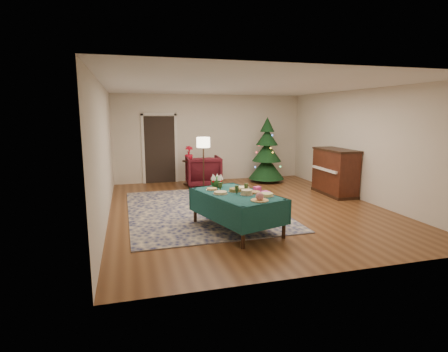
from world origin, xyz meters
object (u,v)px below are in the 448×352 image
object	(u,v)px
armchair	(203,170)
floor_lamp	(203,146)
potted_plant	(189,156)
piano	(335,172)
gift_box	(257,189)
christmas_tree	(267,153)
buffet_table	(237,201)
side_table	(189,173)

from	to	relation	value
armchair	floor_lamp	distance (m)	1.05
armchair	potted_plant	xyz separation A→B (m)	(-0.35, 0.41, 0.36)
potted_plant	piano	distance (m)	4.20
gift_box	christmas_tree	world-z (taller)	christmas_tree
potted_plant	floor_lamp	bearing A→B (deg)	-79.41
buffet_table	christmas_tree	bearing A→B (deg)	61.23
side_table	piano	distance (m)	4.20
buffet_table	armchair	bearing A→B (deg)	86.66
gift_box	christmas_tree	xyz separation A→B (m)	(1.89, 4.15, 0.17)
floor_lamp	potted_plant	xyz separation A→B (m)	(-0.21, 1.11, -0.41)
gift_box	floor_lamp	distance (m)	3.30
side_table	potted_plant	xyz separation A→B (m)	(0.00, -0.00, 0.50)
piano	floor_lamp	bearing A→B (deg)	159.42
gift_box	christmas_tree	bearing A→B (deg)	65.49
side_table	christmas_tree	distance (m)	2.49
floor_lamp	christmas_tree	bearing A→B (deg)	22.31
floor_lamp	piano	bearing A→B (deg)	-20.58
gift_box	floor_lamp	bearing A→B (deg)	95.67
buffet_table	piano	world-z (taller)	piano
buffet_table	armchair	xyz separation A→B (m)	(0.23, 3.99, -0.06)
gift_box	side_table	world-z (taller)	gift_box
buffet_table	piano	distance (m)	3.95
christmas_tree	piano	size ratio (longest dim) A/B	1.43
armchair	floor_lamp	xyz separation A→B (m)	(-0.14, -0.70, 0.77)
potted_plant	christmas_tree	size ratio (longest dim) A/B	0.22
armchair	piano	xyz separation A→B (m)	(3.13, -1.92, 0.10)
potted_plant	buffet_table	bearing A→B (deg)	-88.53
buffet_table	gift_box	xyz separation A→B (m)	(0.42, 0.05, 0.18)
christmas_tree	gift_box	bearing A→B (deg)	-114.51
buffet_table	floor_lamp	distance (m)	3.37
armchair	christmas_tree	bearing A→B (deg)	-170.31
potted_plant	christmas_tree	bearing A→B (deg)	-4.76
gift_box	armchair	size ratio (longest dim) A/B	0.11
gift_box	potted_plant	size ratio (longest dim) A/B	0.25
gift_box	armchair	world-z (taller)	armchair
armchair	gift_box	bearing A→B (deg)	96.50
potted_plant	gift_box	bearing A→B (deg)	-83.06
armchair	side_table	distance (m)	0.56
gift_box	christmas_tree	size ratio (longest dim) A/B	0.05
side_table	potted_plant	bearing A→B (deg)	-75.96
potted_plant	christmas_tree	world-z (taller)	christmas_tree
christmas_tree	piano	distance (m)	2.41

